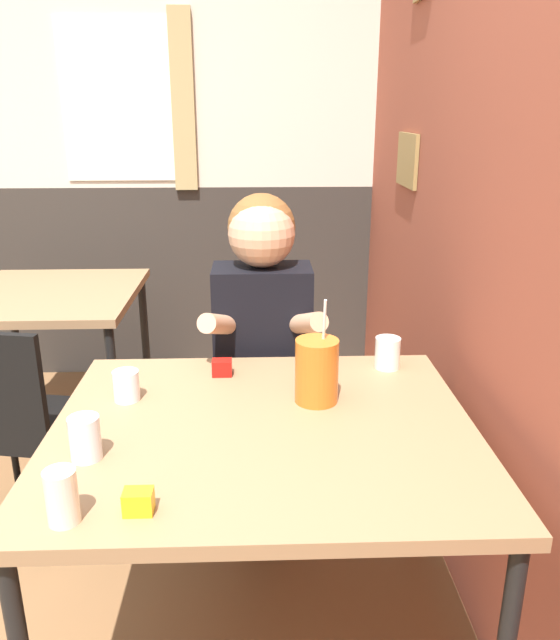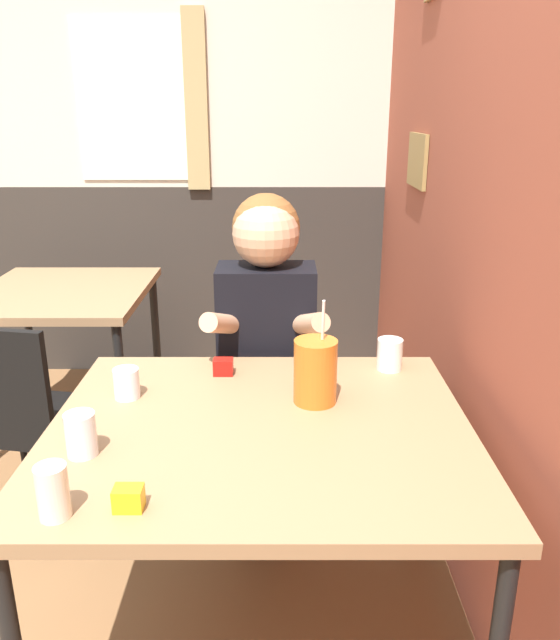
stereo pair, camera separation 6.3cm
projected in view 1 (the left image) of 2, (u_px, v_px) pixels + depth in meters
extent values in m
cube|color=#9E4C38|center=(446.00, 157.00, 2.23)|extent=(0.06, 4.49, 2.70)
cube|color=olive|center=(407.00, 160.00, 2.63)|extent=(0.02, 0.31, 0.22)
cube|color=beige|center=(137.00, 30.00, 3.21)|extent=(5.51, 0.06, 1.60)
cube|color=#332D28|center=(154.00, 282.00, 3.65)|extent=(5.51, 0.06, 1.10)
cube|color=white|center=(117.00, 101.00, 3.29)|extent=(0.58, 0.01, 0.82)
cube|color=tan|center=(183.00, 101.00, 3.29)|extent=(0.12, 0.02, 0.92)
cube|color=#93704C|center=(264.00, 432.00, 1.62)|extent=(1.10, 0.94, 0.04)
cylinder|color=black|center=(114.00, 468.00, 2.13)|extent=(0.04, 0.04, 0.70)
cylinder|color=black|center=(409.00, 462.00, 2.16)|extent=(0.04, 0.04, 0.70)
cube|color=#93704C|center=(51.00, 295.00, 2.81)|extent=(0.75, 0.83, 0.04)
cylinder|color=black|center=(115.00, 405.00, 2.58)|extent=(0.04, 0.04, 0.70)
cylinder|color=black|center=(16.00, 343.00, 3.27)|extent=(0.04, 0.04, 0.70)
cylinder|color=black|center=(145.00, 341.00, 3.29)|extent=(0.04, 0.04, 0.70)
cube|color=black|center=(24.00, 423.00, 2.28)|extent=(0.46, 0.46, 0.04)
cylinder|color=black|center=(13.00, 447.00, 2.55)|extent=(0.03, 0.03, 0.40)
cylinder|color=black|center=(97.00, 453.00, 2.50)|extent=(0.03, 0.03, 0.40)
cylinder|color=black|center=(54.00, 507.00, 2.16)|extent=(0.03, 0.03, 0.40)
cube|color=black|center=(264.00, 467.00, 2.37)|extent=(0.31, 0.20, 0.44)
cube|color=black|center=(263.00, 344.00, 2.21)|extent=(0.34, 0.20, 0.56)
sphere|color=brown|center=(261.00, 227.00, 2.10)|extent=(0.23, 0.23, 0.23)
sphere|color=tan|center=(262.00, 234.00, 2.08)|extent=(0.23, 0.23, 0.23)
cylinder|color=tan|center=(221.00, 324.00, 2.03)|extent=(0.14, 0.27, 0.15)
cylinder|color=tan|center=(304.00, 323.00, 2.04)|extent=(0.14, 0.27, 0.15)
cylinder|color=#C6661E|center=(317.00, 371.00, 1.72)|extent=(0.12, 0.12, 0.18)
cylinder|color=white|center=(324.00, 323.00, 1.68)|extent=(0.01, 0.04, 0.14)
cylinder|color=silver|center=(126.00, 386.00, 1.75)|extent=(0.07, 0.07, 0.09)
cylinder|color=silver|center=(387.00, 353.00, 1.96)|extent=(0.08, 0.08, 0.10)
cylinder|color=silver|center=(62.00, 497.00, 1.22)|extent=(0.06, 0.06, 0.11)
cylinder|color=silver|center=(85.00, 438.00, 1.45)|extent=(0.07, 0.07, 0.11)
cube|color=#B7140F|center=(222.00, 368.00, 1.91)|extent=(0.06, 0.04, 0.05)
cube|color=yellow|center=(138.00, 502.00, 1.26)|extent=(0.06, 0.04, 0.05)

